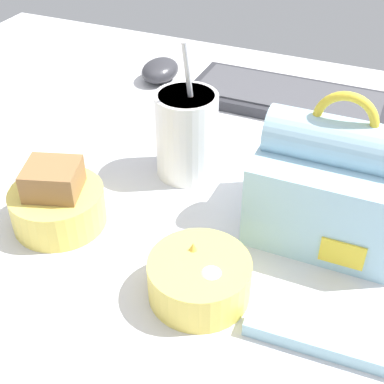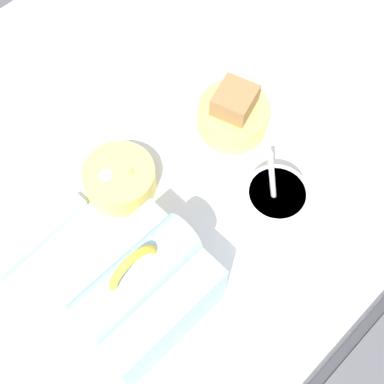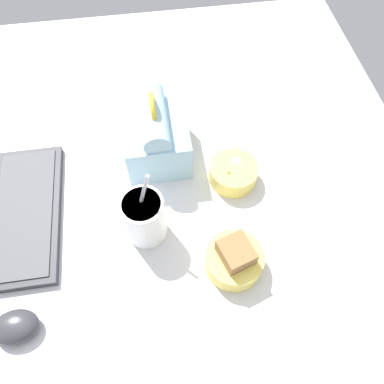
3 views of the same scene
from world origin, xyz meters
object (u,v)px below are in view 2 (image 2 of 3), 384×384
Objects in this scene: lunch_bag at (140,290)px; soup_cup at (272,212)px; bento_bowl_snacks at (120,179)px; chopstick_case at (34,241)px; bento_bowl_sandwich at (233,114)px.

soup_cup is (-20.42, 4.38, -0.42)cm from lunch_bag.
bento_bowl_snacks is 0.58× the size of chopstick_case.
chopstick_case is (35.58, -5.94, -2.32)cm from bento_bowl_sandwich.
lunch_bag is 32.84cm from bento_bowl_sandwich.
lunch_bag reaches higher than chopstick_case.
lunch_bag is 1.60× the size of bento_bowl_sandwich.
chopstick_case is (5.19, -17.89, -5.81)cm from lunch_bag.
soup_cup is 23.21cm from bento_bowl_snacks.
soup_cup reaches higher than chopstick_case.
lunch_bag is at bearing -12.11° from soup_cup.
bento_bowl_sandwich is (-9.98, -16.33, -3.07)cm from soup_cup.
bento_bowl_snacks is (20.35, -4.09, -0.68)cm from bento_bowl_sandwich.
soup_cup is 1.83× the size of bento_bowl_snacks.
lunch_bag is at bearing 57.95° from bento_bowl_snacks.
soup_cup is at bearing 58.58° from bento_bowl_sandwich.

